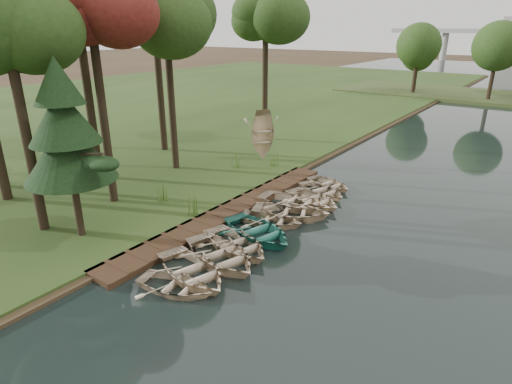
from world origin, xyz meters
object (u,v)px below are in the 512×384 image
Objects in this scene: pine_tree at (65,133)px; boardwalk at (230,211)px; rowboat_1 at (192,269)px; rowboat_2 at (221,253)px; stored_rowboat at (262,154)px; rowboat_0 at (175,283)px.

boardwalk is at bearing 59.71° from pine_tree.
pine_tree is (-6.27, -0.56, 4.53)m from rowboat_1.
rowboat_2 is 8.10m from pine_tree.
rowboat_2 reaches higher than rowboat_1.
pine_tree is at bearing -142.12° from stored_rowboat.
rowboat_0 is 0.86× the size of stored_rowboat.
rowboat_0 is at bearing -157.34° from rowboat_1.
rowboat_2 is at bearing 12.03° from rowboat_1.
rowboat_2 is (2.78, -4.06, 0.32)m from boardwalk.
rowboat_2 is 13.83m from stored_rowboat.
stored_rowboat is at bearing 90.33° from pine_tree.
pine_tree is (0.08, -14.35, 4.32)m from stored_rowboat.
pine_tree is (-6.37, 0.42, 4.62)m from rowboat_0.
rowboat_1 is 1.57m from rowboat_2.
rowboat_1 is (-0.11, 0.98, 0.09)m from rowboat_0.
pine_tree reaches higher than boardwalk.
boardwalk is 4.55× the size of stored_rowboat.
stored_rowboat is (-6.46, 14.77, 0.30)m from rowboat_0.
stored_rowboat is (-3.69, 8.17, 0.51)m from boardwalk.
rowboat_2 is at bearing -114.56° from stored_rowboat.
rowboat_1 is at bearing -5.97° from rowboat_0.
rowboat_2 is 0.52× the size of pine_tree.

